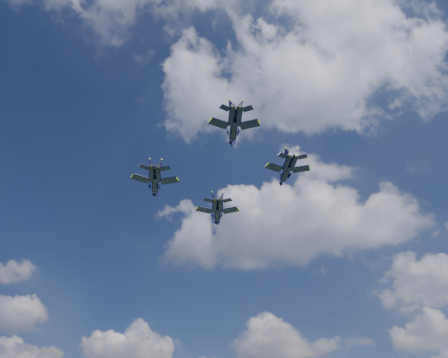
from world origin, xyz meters
The scene contains 4 objects.
jet_lead centered at (-8.41, 17.78, 65.07)m, with size 11.33×15.62×3.69m.
jet_left centered at (-17.05, -3.31, 63.48)m, with size 10.77×14.71×3.52m.
jet_right centered at (13.51, 5.43, 65.80)m, with size 10.42×14.27×3.41m.
jet_slot centered at (6.59, -14.59, 65.04)m, with size 10.04×13.92×3.30m.
Camera 1 is at (27.08, -81.51, 4.60)m, focal length 35.00 mm.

